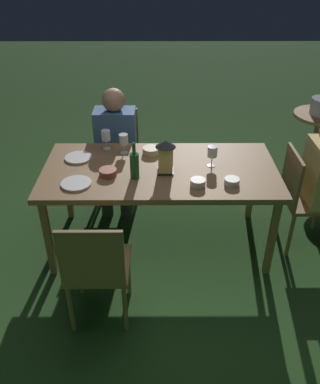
# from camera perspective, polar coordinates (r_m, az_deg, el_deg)

# --- Properties ---
(ground_plane) EXTENTS (16.00, 16.00, 0.00)m
(ground_plane) POSITION_cam_1_polar(r_m,az_deg,el_deg) (3.58, 0.00, -7.02)
(ground_plane) COLOR #26471E
(dining_table) EXTENTS (1.84, 0.90, 0.74)m
(dining_table) POSITION_cam_1_polar(r_m,az_deg,el_deg) (3.18, 0.00, 2.55)
(dining_table) COLOR olive
(dining_table) RESTS_ON ground
(chair_head_near) EXTENTS (0.40, 0.42, 0.87)m
(chair_head_near) POSITION_cam_1_polar(r_m,az_deg,el_deg) (3.49, 19.56, -0.42)
(chair_head_near) COLOR brown
(chair_head_near) RESTS_ON ground
(chair_side_right_b) EXTENTS (0.42, 0.40, 0.87)m
(chair_side_right_b) POSITION_cam_1_polar(r_m,az_deg,el_deg) (2.66, -9.06, -10.49)
(chair_side_right_b) COLOR brown
(chair_side_right_b) RESTS_ON ground
(chair_side_left_b) EXTENTS (0.42, 0.40, 0.87)m
(chair_side_left_b) POSITION_cam_1_polar(r_m,az_deg,el_deg) (4.04, -5.97, 6.04)
(chair_side_left_b) COLOR brown
(chair_side_left_b) RESTS_ON ground
(person_in_blue) EXTENTS (0.38, 0.47, 1.15)m
(person_in_blue) POSITION_cam_1_polar(r_m,az_deg,el_deg) (3.80, -6.35, 6.76)
(person_in_blue) COLOR #426699
(person_in_blue) RESTS_ON ground
(lantern_centerpiece) EXTENTS (0.15, 0.15, 0.27)m
(lantern_centerpiece) POSITION_cam_1_polar(r_m,az_deg,el_deg) (3.03, 0.80, 5.29)
(lantern_centerpiece) COLOR black
(lantern_centerpiece) RESTS_ON dining_table
(green_bottle_on_table) EXTENTS (0.07, 0.07, 0.29)m
(green_bottle_on_table) POSITION_cam_1_polar(r_m,az_deg,el_deg) (2.98, -3.65, 3.87)
(green_bottle_on_table) COLOR #1E5B2D
(green_bottle_on_table) RESTS_ON dining_table
(wine_glass_a) EXTENTS (0.08, 0.08, 0.17)m
(wine_glass_a) POSITION_cam_1_polar(r_m,az_deg,el_deg) (3.35, -5.21, 7.35)
(wine_glass_a) COLOR silver
(wine_glass_a) RESTS_ON dining_table
(wine_glass_b) EXTENTS (0.08, 0.08, 0.17)m
(wine_glass_b) POSITION_cam_1_polar(r_m,az_deg,el_deg) (3.16, 7.46, 5.59)
(wine_glass_b) COLOR silver
(wine_glass_b) RESTS_ON dining_table
(wine_glass_c) EXTENTS (0.08, 0.08, 0.17)m
(wine_glass_c) POSITION_cam_1_polar(r_m,az_deg,el_deg) (3.44, -7.70, 7.87)
(wine_glass_c) COLOR silver
(wine_glass_c) RESTS_ON dining_table
(plate_a) EXTENTS (0.22, 0.22, 0.01)m
(plate_a) POSITION_cam_1_polar(r_m,az_deg,el_deg) (3.36, -11.54, 4.82)
(plate_a) COLOR silver
(plate_a) RESTS_ON dining_table
(plate_b) EXTENTS (0.23, 0.23, 0.01)m
(plate_b) POSITION_cam_1_polar(r_m,az_deg,el_deg) (3.01, -11.83, 1.21)
(plate_b) COLOR silver
(plate_b) RESTS_ON dining_table
(bowl_olives) EXTENTS (0.11, 0.11, 0.05)m
(bowl_olives) POSITION_cam_1_polar(r_m,az_deg,el_deg) (2.93, 5.41, 1.36)
(bowl_olives) COLOR silver
(bowl_olives) RESTS_ON dining_table
(bowl_bread) EXTENTS (0.13, 0.13, 0.05)m
(bowl_bread) POSITION_cam_1_polar(r_m,az_deg,el_deg) (3.08, -7.42, 2.83)
(bowl_bread) COLOR #9E5138
(bowl_bread) RESTS_ON dining_table
(bowl_salad) EXTENTS (0.11, 0.11, 0.05)m
(bowl_salad) POSITION_cam_1_polar(r_m,az_deg,el_deg) (2.98, 10.19, 1.52)
(bowl_salad) COLOR silver
(bowl_salad) RESTS_ON dining_table
(bowl_dip) EXTENTS (0.14, 0.14, 0.05)m
(bowl_dip) POSITION_cam_1_polar(r_m,az_deg,el_deg) (3.37, -1.28, 5.94)
(bowl_dip) COLOR #BCAD8E
(bowl_dip) RESTS_ON dining_table
(side_table) EXTENTS (0.57, 0.57, 0.67)m
(side_table) POSITION_cam_1_polar(r_m,az_deg,el_deg) (4.78, 21.42, 7.82)
(side_table) COLOR #937047
(side_table) RESTS_ON ground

